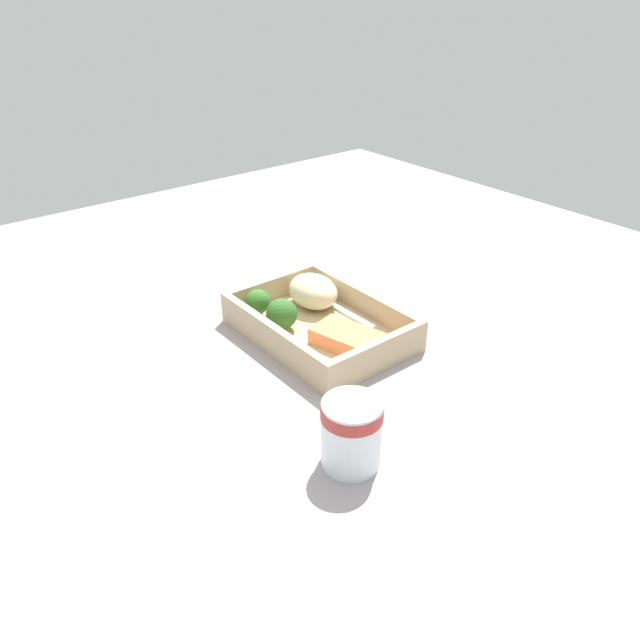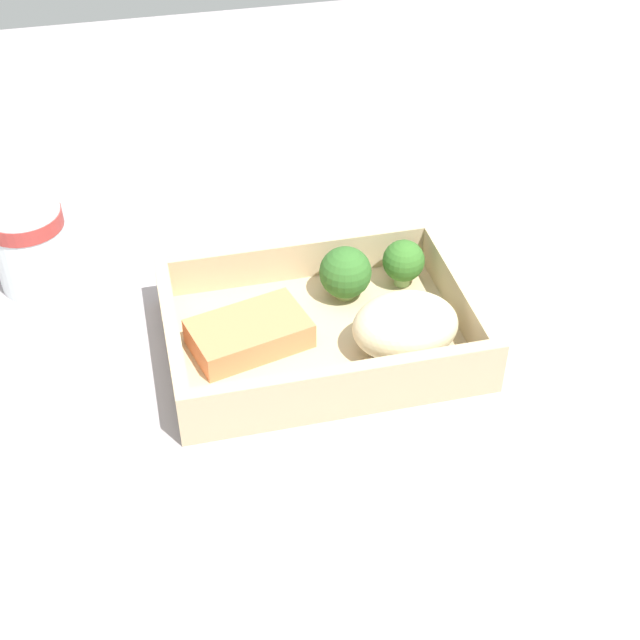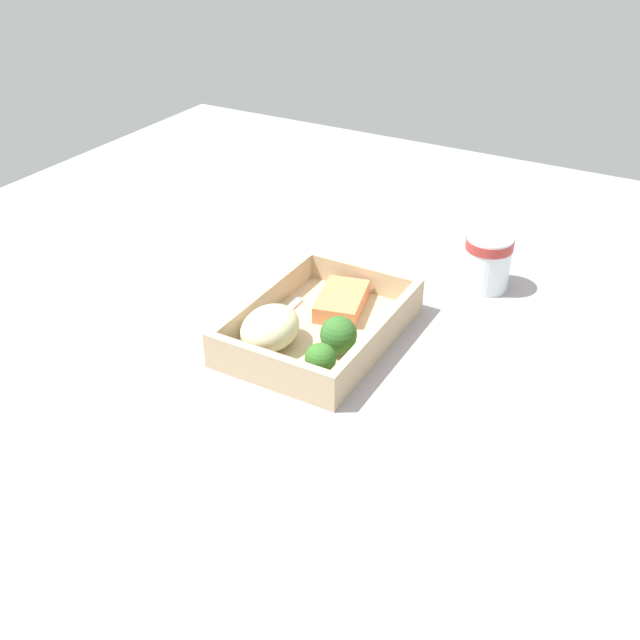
# 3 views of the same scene
# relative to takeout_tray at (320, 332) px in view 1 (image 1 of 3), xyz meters

# --- Properties ---
(ground_plane) EXTENTS (1.60, 1.60, 0.02)m
(ground_plane) POSITION_rel_takeout_tray_xyz_m (0.00, 0.00, -0.02)
(ground_plane) COLOR gray
(takeout_tray) EXTENTS (0.26, 0.19, 0.01)m
(takeout_tray) POSITION_rel_takeout_tray_xyz_m (0.00, 0.00, 0.00)
(takeout_tray) COLOR tan
(takeout_tray) RESTS_ON ground_plane
(tray_rim) EXTENTS (0.26, 0.19, 0.04)m
(tray_rim) POSITION_rel_takeout_tray_xyz_m (0.00, 0.00, 0.02)
(tray_rim) COLOR tan
(tray_rim) RESTS_ON takeout_tray
(salmon_fillet) EXTENTS (0.11, 0.08, 0.02)m
(salmon_fillet) POSITION_rel_takeout_tray_xyz_m (-0.06, 0.00, 0.02)
(salmon_fillet) COLOR #E6804F
(salmon_fillet) RESTS_ON takeout_tray
(mashed_potatoes) EXTENTS (0.09, 0.07, 0.05)m
(mashed_potatoes) POSITION_rel_takeout_tray_xyz_m (0.06, -0.04, 0.03)
(mashed_potatoes) COLOR beige
(mashed_potatoes) RESTS_ON takeout_tray
(broccoli_floret_1) EXTENTS (0.05, 0.05, 0.05)m
(broccoli_floret_1) POSITION_rel_takeout_tray_xyz_m (0.03, 0.05, 0.03)
(broccoli_floret_1) COLOR #8AA45D
(broccoli_floret_1) RESTS_ON takeout_tray
(broccoli_floret_2) EXTENTS (0.04, 0.04, 0.05)m
(broccoli_floret_2) POSITION_rel_takeout_tray_xyz_m (0.09, 0.05, 0.03)
(broccoli_floret_2) COLOR #83AC66
(broccoli_floret_2) RESTS_ON takeout_tray
(fork) EXTENTS (0.16, 0.02, 0.00)m
(fork) POSITION_rel_takeout_tray_xyz_m (0.04, -0.06, 0.01)
(fork) COLOR white
(fork) RESTS_ON takeout_tray
(paper_cup) EXTENTS (0.07, 0.07, 0.08)m
(paper_cup) POSITION_rel_takeout_tray_xyz_m (-0.24, 0.15, 0.04)
(paper_cup) COLOR white
(paper_cup) RESTS_ON ground_plane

